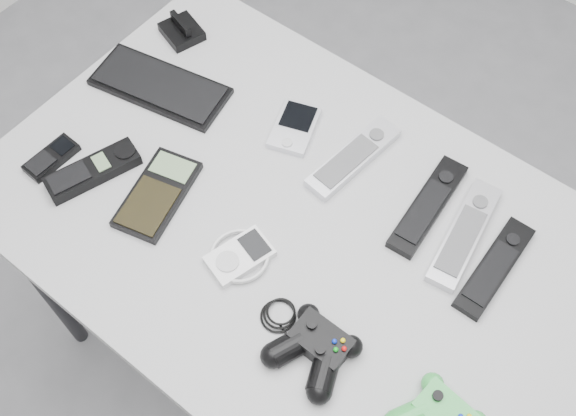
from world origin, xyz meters
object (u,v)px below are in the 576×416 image
Objects in this scene: remote_silver_a at (354,157)px; mobile_phone at (51,157)px; pda_keyboard at (160,86)px; remote_black_b at (495,267)px; mp3_player at (240,256)px; cordless_handset at (93,170)px; controller_black at (316,347)px; remote_silver_b at (465,233)px; pda at (294,127)px; desk at (301,242)px; calculator at (157,194)px; remote_black_a at (428,205)px.

remote_silver_a reaches higher than mobile_phone.
pda_keyboard is 1.29× the size of remote_silver_a.
pda_keyboard is at bearing -176.29° from remote_black_b.
cordless_handset is at bearing -157.83° from mp3_player.
cordless_handset is at bearing 19.10° from mobile_phone.
cordless_handset is at bearing -89.73° from pda_keyboard.
controller_black reaches higher than remote_silver_a.
mobile_phone is (-0.72, -0.35, -0.00)m from remote_silver_b.
pda is 0.30m from mp3_player.
mp3_player reaches higher than desk.
pda is 0.30m from calculator.
mobile_phone is at bearing -135.18° from remote_silver_a.
pda_keyboard reaches higher than desk.
controller_black reaches higher than remote_silver_b.
pda reaches higher than pda_keyboard.
remote_black_b is at bearing -6.79° from pda_keyboard.
controller_black reaches higher than cordless_handset.
remote_black_a is at bearing 165.00° from remote_silver_b.
remote_black_b reaches higher than pda_keyboard.
remote_silver_a is (0.42, 0.10, 0.00)m from pda_keyboard.
controller_black is at bearing -117.52° from remote_black_b.
controller_black is at bearing -34.58° from pda_keyboard.
calculator is 0.81× the size of controller_black.
pda and remote_black_b have the same top height.
calculator is (-0.57, -0.26, -0.00)m from remote_black_b.
desk is 0.19m from remote_silver_a.
pda_keyboard is at bearing -159.97° from remote_silver_a.
desk is 10.99× the size of mobile_phone.
pda is 0.55× the size of remote_silver_a.
controller_black is at bearing -111.74° from remote_silver_b.
desk is 5.12× the size of controller_black.
controller_black is at bearing -47.11° from desk.
calculator is at bearing -165.02° from mp3_player.
cordless_handset is at bearing -145.71° from pda.
pda is 0.51× the size of remote_silver_b.
mp3_player is 0.50× the size of controller_black.
remote_black_a is 1.99× the size of mp3_player.
remote_black_a is at bearing -2.27° from pda_keyboard.
controller_black is at bearing -93.98° from remote_black_a.
remote_black_a is at bearing 46.49° from desk.
remote_silver_a is 1.92× the size of mp3_player.
remote_silver_a reaches higher than pda_keyboard.
pda_keyboard and mobile_phone have the same top height.
pda_keyboard is 0.68m from remote_silver_b.
remote_silver_b is at bearing 76.81° from controller_black.
desk is 0.42m from cordless_handset.
pda_keyboard is 1.25× the size of remote_black_a.
remote_silver_a reaches higher than remote_black_b.
cordless_handset is 0.14m from calculator.
mp3_player reaches higher than pda.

